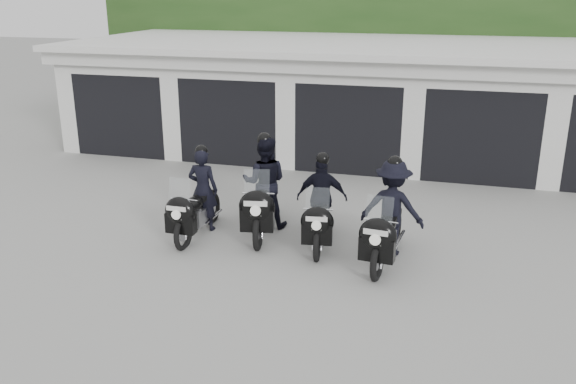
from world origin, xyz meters
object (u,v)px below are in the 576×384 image
(police_bike_a, at_px, (197,200))
(police_bike_c, at_px, (321,204))
(police_bike_b, at_px, (263,189))
(police_bike_d, at_px, (390,215))

(police_bike_a, xyz_separation_m, police_bike_c, (2.27, 0.28, 0.04))
(police_bike_c, bearing_deg, police_bike_b, 159.00)
(police_bike_a, distance_m, police_bike_b, 1.24)
(police_bike_b, distance_m, police_bike_c, 1.20)
(police_bike_b, xyz_separation_m, police_bike_d, (2.43, -0.64, -0.03))
(police_bike_a, distance_m, police_bike_d, 3.54)
(police_bike_b, xyz_separation_m, police_bike_c, (1.17, -0.27, -0.09))
(police_bike_d, bearing_deg, police_bike_c, 169.07)
(police_bike_b, bearing_deg, police_bike_c, -23.63)
(police_bike_a, relative_size, police_bike_c, 1.02)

